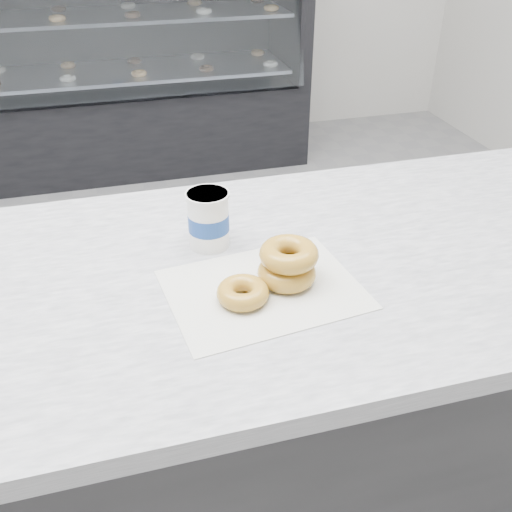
{
  "coord_description": "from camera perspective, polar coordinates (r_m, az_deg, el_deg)",
  "views": [
    {
      "loc": [
        -0.03,
        -1.48,
        1.51
      ],
      "look_at": [
        0.2,
        -0.64,
        0.95
      ],
      "focal_mm": 40.0,
      "sensor_mm": 36.0,
      "label": 1
    }
  ],
  "objects": [
    {
      "name": "ground",
      "position": [
        2.11,
        -10.12,
        -13.39
      ],
      "size": [
        5.0,
        5.0,
        0.0
      ],
      "primitive_type": "plane",
      "color": "gray",
      "rests_on": "ground"
    },
    {
      "name": "counter",
      "position": [
        1.38,
        -8.92,
        -17.93
      ],
      "size": [
        3.06,
        0.76,
        0.9
      ],
      "color": "#333335",
      "rests_on": "ground"
    },
    {
      "name": "display_case",
      "position": [
        3.74,
        -14.84,
        16.01
      ],
      "size": [
        2.4,
        0.74,
        1.25
      ],
      "color": "black",
      "rests_on": "ground"
    },
    {
      "name": "wax_paper",
      "position": [
        1.03,
        0.73,
        -3.34
      ],
      "size": [
        0.37,
        0.3,
        0.0
      ],
      "primitive_type": "cube",
      "rotation": [
        0.0,
        0.0,
        0.12
      ],
      "color": "silver",
      "rests_on": "counter"
    },
    {
      "name": "donut_single",
      "position": [
        1.0,
        -1.33,
        -3.67
      ],
      "size": [
        0.1,
        0.1,
        0.03
      ],
      "primitive_type": "torus",
      "rotation": [
        0.0,
        0.0,
        -0.04
      ],
      "color": "gold",
      "rests_on": "wax_paper"
    },
    {
      "name": "donut_stack",
      "position": [
        1.03,
        3.2,
        -0.75
      ],
      "size": [
        0.13,
        0.13,
        0.08
      ],
      "color": "gold",
      "rests_on": "wax_paper"
    },
    {
      "name": "coffee_cup",
      "position": [
        1.14,
        -4.77,
        3.72
      ],
      "size": [
        0.1,
        0.1,
        0.12
      ],
      "rotation": [
        0.0,
        0.0,
        0.28
      ],
      "color": "white",
      "rests_on": "counter"
    }
  ]
}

